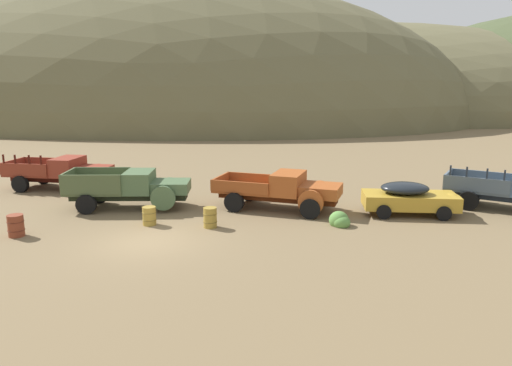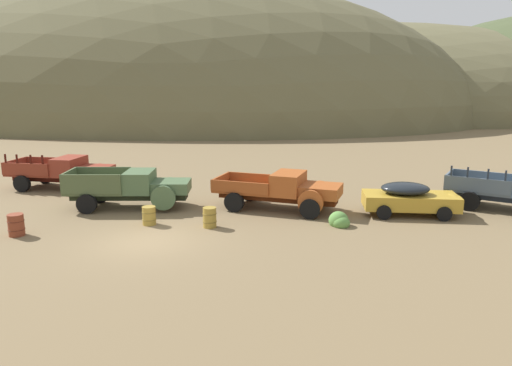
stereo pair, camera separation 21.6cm
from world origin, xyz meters
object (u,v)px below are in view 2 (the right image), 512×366
car_mustard (413,198)px  truck_oxide_orange (287,190)px  truck_weathered_green (136,188)px  oil_drum_spare (16,225)px  truck_rust_red (68,172)px  oil_drum_by_truck (149,216)px  oil_drum_foreground (210,217)px

car_mustard → truck_oxide_orange: bearing=177.5°
car_mustard → truck_weathered_green: bearing=-179.9°
oil_drum_spare → truck_rust_red: bearing=108.6°
truck_weathered_green → car_mustard: bearing=-5.6°
truck_weathered_green → truck_oxide_orange: bearing=-3.6°
car_mustard → oil_drum_by_truck: car_mustard is taller
truck_rust_red → car_mustard: bearing=-7.2°
truck_weathered_green → oil_drum_foreground: truck_weathered_green is taller
oil_drum_spare → oil_drum_by_truck: bearing=27.9°
truck_oxide_orange → oil_drum_foreground: bearing=-122.2°
truck_oxide_orange → oil_drum_by_truck: (-5.69, -3.62, -0.58)m
oil_drum_by_truck → oil_drum_foreground: (2.76, 0.14, 0.03)m
truck_weathered_green → oil_drum_foreground: 5.18m
oil_drum_foreground → truck_rust_red: bearing=151.4°
truck_rust_red → truck_weathered_green: truck_rust_red is taller
truck_weathered_green → oil_drum_by_truck: (1.77, -2.58, -0.61)m
car_mustard → oil_drum_foreground: 9.72m
truck_rust_red → oil_drum_foreground: truck_rust_red is taller
truck_rust_red → oil_drum_spare: bearing=-73.2°
truck_rust_red → truck_weathered_green: 6.62m
truck_rust_red → oil_drum_by_truck: size_ratio=7.34×
car_mustard → oil_drum_foreground: car_mustard is taller
oil_drum_by_truck → oil_drum_foreground: bearing=3.0°
car_mustard → oil_drum_by_truck: bearing=-167.0°
truck_rust_red → truck_oxide_orange: truck_rust_red is taller
truck_weathered_green → oil_drum_by_truck: truck_weathered_green is taller
truck_oxide_orange → car_mustard: (6.00, 0.35, -0.18)m
truck_oxide_orange → car_mustard: 6.01m
oil_drum_foreground → oil_drum_spare: 7.99m
truck_oxide_orange → car_mustard: size_ratio=1.35×
truck_oxide_orange → oil_drum_foreground: truck_oxide_orange is taller
car_mustard → oil_drum_spare: size_ratio=5.21×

